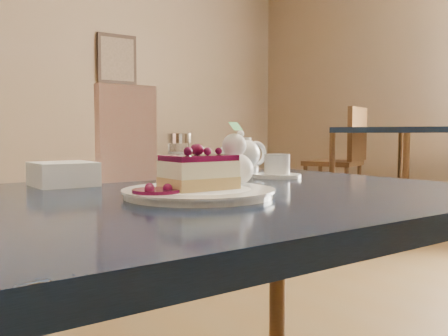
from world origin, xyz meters
TOP-DOWN VIEW (x-y plane):
  - main_table at (-0.02, 0.42)m, footprint 1.11×0.75m
  - dessert_plate at (-0.02, 0.38)m, footprint 0.23×0.23m
  - cheesecake_slice at (-0.02, 0.38)m, footprint 0.11×0.08m
  - whipped_cream at (0.06, 0.39)m, footprint 0.07×0.07m
  - berry_sauce at (-0.09, 0.37)m, footprint 0.07×0.07m
  - tea_set at (0.32, 0.69)m, footprint 0.15×0.26m
  - menu_card at (-0.00, 0.69)m, footprint 0.13×0.03m
  - sugar_shaker at (0.15, 0.73)m, footprint 0.05×0.05m
  - napkin_stack at (-0.14, 0.67)m, footprint 0.11×0.11m
  - bg_table_far_right at (3.16, 2.25)m, footprint 1.37×2.02m

SIDE VIEW (x-z plane):
  - bg_table_far_right at x=3.16m, z-range -0.59..0.75m
  - main_table at x=-0.02m, z-range 0.27..0.95m
  - dessert_plate at x=-0.02m, z-range 0.68..0.70m
  - berry_sauce at x=-0.09m, z-range 0.70..0.70m
  - napkin_stack at x=-0.14m, z-range 0.68..0.73m
  - cheesecake_slice at x=-0.02m, z-range 0.70..0.75m
  - tea_set at x=0.32m, z-range 0.67..0.77m
  - whipped_cream at x=0.06m, z-range 0.69..0.75m
  - sugar_shaker at x=0.15m, z-range 0.68..0.78m
  - menu_card at x=0.00m, z-range 0.68..0.88m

